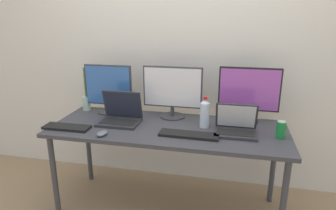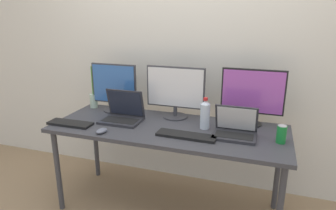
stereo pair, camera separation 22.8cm
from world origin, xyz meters
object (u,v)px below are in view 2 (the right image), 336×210
object	(u,v)px
mouse_by_keyboard	(102,131)
laptop_silver	(123,114)
bamboo_vase	(94,99)
monitor_right	(252,95)
monitor_center	(175,91)
keyboard_main	(70,123)
water_bottle	(205,115)
monitor_left	(114,87)
soda_can_near_keyboard	(281,134)
laptop_secondary	(235,129)
work_desk	(168,134)
keyboard_aux	(186,136)

from	to	relation	value
mouse_by_keyboard	laptop_silver	bearing A→B (deg)	93.82
bamboo_vase	monitor_right	bearing A→B (deg)	0.10
monitor_center	mouse_by_keyboard	distance (m)	0.69
keyboard_main	water_bottle	world-z (taller)	water_bottle
monitor_right	keyboard_main	world-z (taller)	monitor_right
monitor_left	keyboard_main	distance (m)	0.52
laptop_silver	soda_can_near_keyboard	distance (m)	1.23
laptop_secondary	water_bottle	world-z (taller)	water_bottle
laptop_silver	bamboo_vase	xyz separation A→B (m)	(-0.42, 0.24, 0.02)
monitor_center	soda_can_near_keyboard	world-z (taller)	monitor_center
laptop_silver	water_bottle	world-z (taller)	laptop_silver
monitor_right	work_desk	bearing A→B (deg)	-156.65
laptop_secondary	keyboard_aux	distance (m)	0.35
work_desk	laptop_silver	bearing A→B (deg)	176.88
soda_can_near_keyboard	keyboard_main	bearing A→B (deg)	-174.02
mouse_by_keyboard	monitor_left	bearing A→B (deg)	117.02
mouse_by_keyboard	monitor_center	bearing A→B (deg)	60.37
mouse_by_keyboard	monitor_right	bearing A→B (deg)	36.97
keyboard_main	water_bottle	distance (m)	1.07
water_bottle	laptop_silver	bearing A→B (deg)	-176.45
monitor_center	water_bottle	xyz separation A→B (m)	(0.29, -0.17, -0.12)
monitor_right	bamboo_vase	bearing A→B (deg)	-179.90
laptop_silver	laptop_secondary	world-z (taller)	laptop_silver
monitor_right	laptop_secondary	world-z (taller)	monitor_right
water_bottle	monitor_left	bearing A→B (deg)	168.24
laptop_secondary	keyboard_main	size ratio (longest dim) A/B	0.84
monitor_right	bamboo_vase	distance (m)	1.43
work_desk	laptop_silver	xyz separation A→B (m)	(-0.40, 0.02, 0.12)
keyboard_main	keyboard_aux	world-z (taller)	same
laptop_secondary	monitor_right	bearing A→B (deg)	72.06
monitor_left	water_bottle	xyz separation A→B (m)	(0.87, -0.18, -0.10)
monitor_left	soda_can_near_keyboard	world-z (taller)	monitor_left
mouse_by_keyboard	water_bottle	size ratio (longest dim) A/B	0.40
laptop_silver	keyboard_main	xyz separation A→B (m)	(-0.36, -0.22, -0.05)
work_desk	water_bottle	size ratio (longest dim) A/B	7.46
keyboard_main	bamboo_vase	size ratio (longest dim) A/B	0.93
laptop_secondary	mouse_by_keyboard	size ratio (longest dim) A/B	3.06
monitor_center	soda_can_near_keyboard	size ratio (longest dim) A/B	3.95
monitor_right	laptop_secondary	size ratio (longest dim) A/B	1.59
laptop_secondary	work_desk	bearing A→B (deg)	178.28
laptop_secondary	monitor_center	bearing A→B (deg)	154.58
work_desk	monitor_right	size ratio (longest dim) A/B	3.79
monitor_left	monitor_center	size ratio (longest dim) A/B	0.86
monitor_center	monitor_right	xyz separation A→B (m)	(0.62, 0.02, 0.01)
monitor_center	water_bottle	world-z (taller)	monitor_center
keyboard_main	monitor_center	bearing A→B (deg)	29.93
monitor_left	laptop_silver	size ratio (longest dim) A/B	1.31
work_desk	keyboard_main	size ratio (longest dim) A/B	5.04
keyboard_aux	bamboo_vase	bearing A→B (deg)	159.67
laptop_secondary	keyboard_main	bearing A→B (deg)	-171.77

